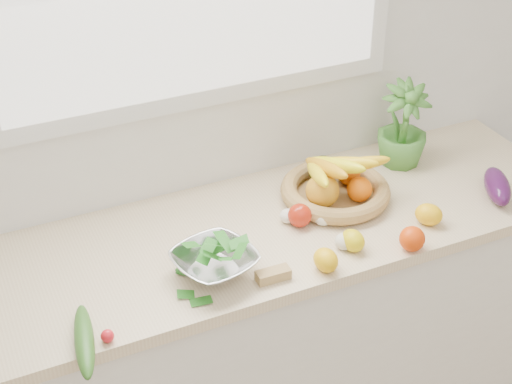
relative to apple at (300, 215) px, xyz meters
name	(u,v)px	position (x,y,z in m)	size (l,w,h in m)	color
back_wall	(196,59)	(-0.19, 0.34, 0.41)	(4.50, 0.02, 2.70)	white
counter_cabinet	(240,348)	(-0.19, 0.04, -0.51)	(2.20, 0.58, 0.86)	silver
countertop	(238,240)	(-0.19, 0.04, -0.06)	(2.24, 0.62, 0.04)	beige
orange_loose	(412,239)	(0.24, -0.24, 0.00)	(0.08, 0.08, 0.08)	#DB3C06
lemon_a	(353,241)	(0.08, -0.17, 0.00)	(0.06, 0.08, 0.06)	#DBC30B
lemon_b	(326,260)	(-0.03, -0.22, 0.00)	(0.07, 0.08, 0.07)	#EDAF0C
lemon_c	(429,214)	(0.36, -0.16, 0.00)	(0.07, 0.09, 0.07)	#F9B50D
apple	(300,215)	(0.00, 0.00, 0.00)	(0.07, 0.07, 0.07)	#B2210E
ginger	(273,275)	(-0.19, -0.20, -0.02)	(0.10, 0.04, 0.03)	tan
garlic_a	(323,217)	(0.07, -0.02, -0.01)	(0.06, 0.06, 0.05)	white
garlic_b	(288,216)	(-0.02, 0.03, -0.01)	(0.05, 0.05, 0.04)	white
garlic_c	(345,241)	(0.07, -0.16, -0.01)	(0.06, 0.06, 0.05)	silver
eggplant	(497,186)	(0.65, -0.12, 0.00)	(0.08, 0.20, 0.08)	#3A103D
cucumber	(84,341)	(-0.73, -0.24, -0.01)	(0.05, 0.27, 0.05)	#225A1A
radish	(107,336)	(-0.67, -0.24, -0.02)	(0.03, 0.03, 0.03)	red
potted_herb	(403,127)	(0.49, 0.19, 0.10)	(0.17, 0.17, 0.31)	#448530
fruit_basket	(335,185)	(0.17, 0.08, 0.01)	(0.46, 0.46, 0.18)	tan
colander_with_spinach	(214,258)	(-0.32, -0.11, 0.02)	(0.27, 0.27, 0.12)	silver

